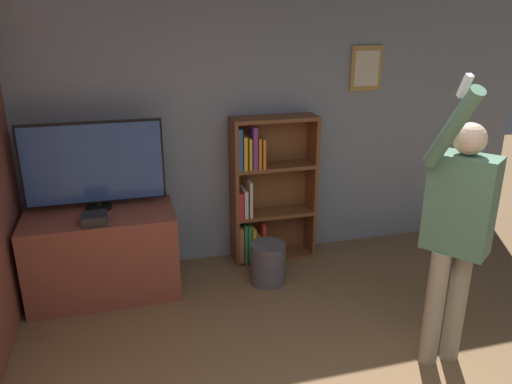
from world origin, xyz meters
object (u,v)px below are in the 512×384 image
waste_bin (268,263)px  person (458,226)px  television (94,165)px  bookshelf (265,193)px  game_console (94,219)px

waste_bin → person: bearing=-57.8°
television → bookshelf: 1.64m
game_console → person: size_ratio=0.10×
game_console → waste_bin: 1.60m
television → person: person is taller
television → person: bearing=-36.5°
bookshelf → waste_bin: (-0.11, -0.49, -0.51)m
bookshelf → game_console: bearing=-162.8°
television → waste_bin: 1.78m
bookshelf → person: person is taller
waste_bin → television: bearing=167.3°
person → game_console: bearing=-157.1°
television → bookshelf: size_ratio=0.80×
bookshelf → person: (0.78, -1.89, 0.36)m
game_console → bookshelf: bookshelf is taller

